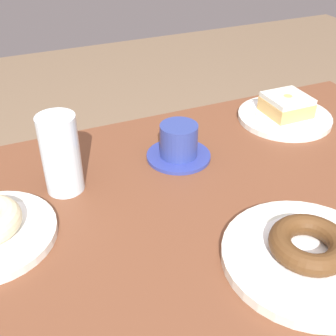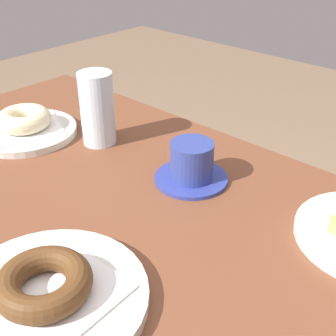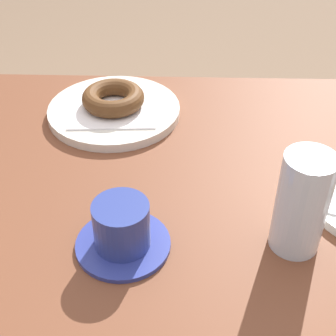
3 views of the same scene
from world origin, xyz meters
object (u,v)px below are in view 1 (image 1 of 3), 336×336
at_px(coffee_cup, 179,143).
at_px(plate_glazed_square, 284,117).
at_px(donut_glazed_square, 286,105).
at_px(plate_chocolate_ring, 306,258).
at_px(water_glass, 61,154).
at_px(donut_chocolate_ring, 309,244).

bearing_deg(coffee_cup, plate_glazed_square, -170.28).
bearing_deg(donut_glazed_square, plate_glazed_square, 0.00).
relative_size(plate_chocolate_ring, donut_glazed_square, 2.66).
bearing_deg(plate_chocolate_ring, water_glass, -48.66).
bearing_deg(donut_chocolate_ring, donut_glazed_square, -122.20).
bearing_deg(donut_glazed_square, coffee_cup, 9.72).
xyz_separation_m(donut_glazed_square, water_glass, (0.50, 0.06, 0.03)).
relative_size(plate_chocolate_ring, plate_glazed_square, 1.16).
height_order(plate_chocolate_ring, water_glass, water_glass).
relative_size(plate_chocolate_ring, donut_chocolate_ring, 2.13).
distance_m(plate_chocolate_ring, donut_chocolate_ring, 0.03).
bearing_deg(plate_glazed_square, plate_chocolate_ring, 57.80).
bearing_deg(water_glass, coffee_cup, -176.82).
xyz_separation_m(plate_chocolate_ring, coffee_cup, (0.05, -0.32, 0.02)).
bearing_deg(donut_glazed_square, plate_chocolate_ring, 57.80).
distance_m(donut_chocolate_ring, plate_glazed_square, 0.43).
relative_size(donut_glazed_square, water_glass, 0.64).
xyz_separation_m(plate_glazed_square, donut_glazed_square, (0.00, 0.00, 0.03)).
bearing_deg(donut_chocolate_ring, plate_chocolate_ring, 0.00).
bearing_deg(coffee_cup, plate_chocolate_ring, 98.81).
bearing_deg(coffee_cup, donut_chocolate_ring, 98.81).
bearing_deg(plate_chocolate_ring, plate_glazed_square, -122.20).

